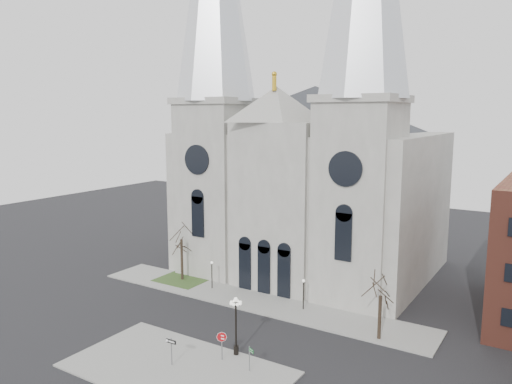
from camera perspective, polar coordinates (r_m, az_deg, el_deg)
The scene contains 13 objects.
ground at distance 48.34m, azimuth -7.73°, elevation -16.19°, with size 160.00×160.00×0.00m, color black.
sidewalk_near at distance 43.17m, azimuth -9.01°, elevation -19.36°, with size 18.00×10.00×0.14m, color gray.
sidewalk_far at distance 56.46m, azimuth -0.39°, elevation -12.23°, with size 40.00×6.00×0.14m, color gray.
grass_patch at distance 63.43m, azimuth -8.41°, elevation -9.90°, with size 6.00×5.00×0.18m, color #2B491F.
cathedral at distance 63.00m, azimuth 5.47°, elevation 7.09°, with size 33.00×26.66×54.00m.
tree_left at distance 61.88m, azimuth -8.53°, elevation -5.08°, with size 3.20×3.20×7.50m.
tree_right at distance 47.19m, azimuth 14.05°, elevation -11.15°, with size 3.20×3.20×6.00m.
ped_lamp_left at distance 59.35m, azimuth -5.07°, elevation -8.89°, with size 0.32×0.32×3.26m.
ped_lamp_right at distance 53.29m, azimuth 5.45°, elevation -10.99°, with size 0.32×0.32×3.26m.
stop_sign at distance 43.26m, azimuth -3.93°, elevation -16.49°, with size 0.88×0.20×2.46m.
globe_lamp at distance 43.43m, azimuth -2.32°, elevation -14.27°, with size 1.27×1.27×5.11m.
one_way_sign at distance 43.02m, azimuth -9.64°, elevation -17.06°, with size 1.01×0.10×2.31m.
street_name_sign at distance 41.69m, azimuth -0.70°, elevation -18.29°, with size 0.62×0.31×2.08m.
Camera 1 is at (28.42, -33.33, 20.44)m, focal length 35.00 mm.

